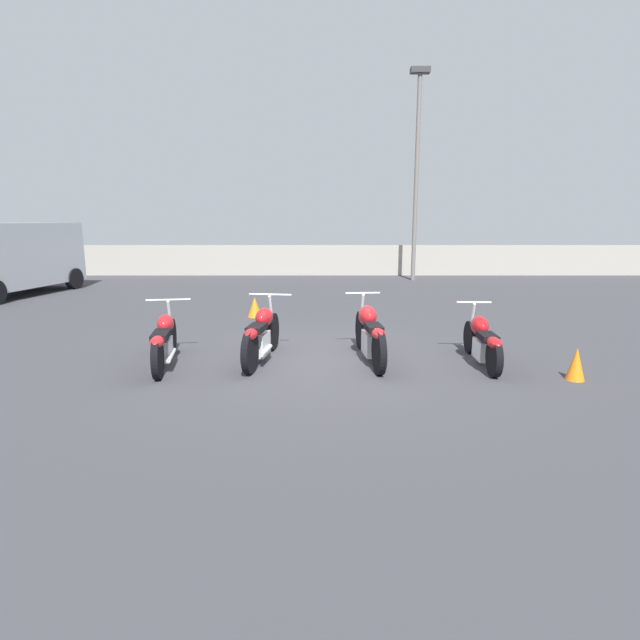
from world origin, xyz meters
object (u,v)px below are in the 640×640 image
object	(u,v)px
parked_van	(9,256)
motorcycle_slot_1	(261,335)
motorcycle_slot_2	(369,334)
traffic_cone_far	(254,307)
light_pole_left	(416,159)
motorcycle_slot_0	(164,341)
traffic_cone_near	(575,364)
motorcycle_slot_3	(482,341)

from	to	relation	value
parked_van	motorcycle_slot_1	bearing A→B (deg)	-30.87
motorcycle_slot_2	traffic_cone_far	bearing A→B (deg)	116.65
motorcycle_slot_1	parked_van	xyz separation A→B (m)	(-8.55, 7.39, 0.77)
light_pole_left	motorcycle_slot_1	bearing A→B (deg)	-111.84
light_pole_left	motorcycle_slot_2	world-z (taller)	light_pole_left
motorcycle_slot_0	motorcycle_slot_1	distance (m)	1.54
motorcycle_slot_0	motorcycle_slot_2	xyz separation A→B (m)	(3.29, 0.29, 0.05)
motorcycle_slot_0	parked_van	world-z (taller)	parked_van
motorcycle_slot_2	parked_van	size ratio (longest dim) A/B	0.46
motorcycle_slot_1	traffic_cone_far	size ratio (longest dim) A/B	4.38
motorcycle_slot_1	motorcycle_slot_2	xyz separation A→B (m)	(1.78, 0.03, 0.01)
parked_van	motorcycle_slot_2	bearing A→B (deg)	-25.50
light_pole_left	parked_van	xyz separation A→B (m)	(-13.13, -4.03, -3.31)
light_pole_left	motorcycle_slot_0	size ratio (longest dim) A/B	3.70
parked_van	traffic_cone_far	bearing A→B (deg)	-14.01
parked_van	traffic_cone_far	size ratio (longest dim) A/B	10.11
traffic_cone_near	traffic_cone_far	bearing A→B (deg)	137.51
motorcycle_slot_2	parked_van	bearing A→B (deg)	139.21
traffic_cone_far	parked_van	bearing A→B (deg)	156.04
motorcycle_slot_0	traffic_cone_far	size ratio (longest dim) A/B	4.34
traffic_cone_far	motorcycle_slot_3	bearing A→B (deg)	-44.11
motorcycle_slot_1	motorcycle_slot_3	bearing A→B (deg)	5.08
motorcycle_slot_3	light_pole_left	bearing A→B (deg)	87.11
motorcycle_slot_1	traffic_cone_near	distance (m)	4.79
motorcycle_slot_3	parked_van	world-z (taller)	parked_van
traffic_cone_near	traffic_cone_far	distance (m)	7.17
light_pole_left	motorcycle_slot_1	xyz separation A→B (m)	(-4.58, -11.42, -4.08)
motorcycle_slot_2	traffic_cone_far	xyz separation A→B (m)	(-2.39, 3.83, -0.22)
motorcycle_slot_0	traffic_cone_near	bearing A→B (deg)	-15.50
motorcycle_slot_2	parked_van	world-z (taller)	parked_van
motorcycle_slot_1	traffic_cone_far	bearing A→B (deg)	107.14
motorcycle_slot_0	motorcycle_slot_3	world-z (taller)	motorcycle_slot_0
motorcycle_slot_0	parked_van	bearing A→B (deg)	123.80
motorcycle_slot_2	motorcycle_slot_3	bearing A→B (deg)	-12.38
motorcycle_slot_2	motorcycle_slot_3	size ratio (longest dim) A/B	1.15
parked_van	traffic_cone_near	bearing A→B (deg)	-22.38
motorcycle_slot_0	traffic_cone_near	world-z (taller)	motorcycle_slot_0
motorcycle_slot_3	traffic_cone_near	bearing A→B (deg)	-33.52
traffic_cone_near	motorcycle_slot_1	bearing A→B (deg)	168.08
light_pole_left	traffic_cone_far	size ratio (longest dim) A/B	16.07
motorcycle_slot_0	traffic_cone_far	distance (m)	4.22
traffic_cone_near	motorcycle_slot_0	bearing A→B (deg)	173.31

